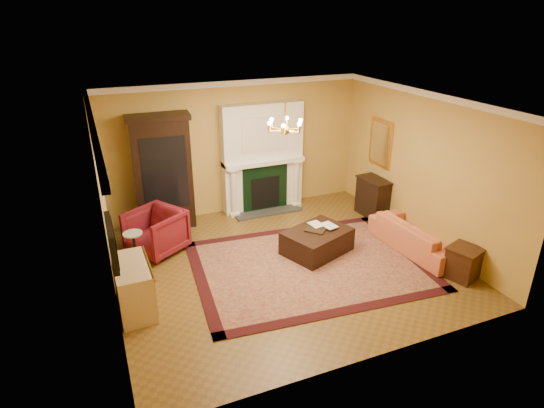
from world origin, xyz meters
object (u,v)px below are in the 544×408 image
wingback_armchair (156,230)px  leather_ottoman (317,241)px  end_table (463,264)px  console_table (373,198)px  china_cabinet (163,175)px  commode (134,287)px  pedestal_table (134,246)px  coral_sofa (417,231)px

wingback_armchair → leather_ottoman: 3.13m
end_table → console_table: (0.06, 2.87, 0.15)m
china_cabinet → end_table: size_ratio=4.21×
end_table → leather_ottoman: end_table is taller
china_cabinet → commode: china_cabinet is taller
leather_ottoman → end_table: bearing=-63.5°
pedestal_table → console_table: (5.33, 0.14, 0.06)m
china_cabinet → leather_ottoman: 3.53m
leather_ottoman → console_table: bearing=7.4°
commode → end_table: 5.60m
pedestal_table → console_table: size_ratio=0.74×
china_cabinet → coral_sofa: 5.31m
commode → wingback_armchair: bearing=69.2°
china_cabinet → coral_sofa: bearing=-30.0°
commode → leather_ottoman: bearing=7.6°
wingback_armchair → coral_sofa: 5.08m
end_table → console_table: 2.88m
pedestal_table → end_table: size_ratio=1.13×
commode → end_table: commode is taller
pedestal_table → console_table: console_table is taller
china_cabinet → console_table: size_ratio=2.76×
end_table → console_table: bearing=88.8°
pedestal_table → console_table: 5.33m
wingback_armchair → end_table: bearing=25.5°
wingback_armchair → commode: 1.85m
wingback_armchair → console_table: wingback_armchair is taller
end_table → console_table: size_ratio=0.66×
commode → console_table: 5.74m
coral_sofa → leather_ottoman: size_ratio=1.66×
commode → china_cabinet: bearing=69.2°
china_cabinet → console_table: china_cabinet is taller
china_cabinet → wingback_armchair: bearing=-105.2°
coral_sofa → console_table: console_table is taller
end_table → pedestal_table: bearing=152.6°
end_table → commode: bearing=166.9°
china_cabinet → console_table: 4.71m
commode → end_table: size_ratio=1.93×
china_cabinet → end_table: (4.41, -4.13, -0.90)m
coral_sofa → console_table: bearing=-8.9°
coral_sofa → leather_ottoman: 1.97m
wingback_armchair → coral_sofa: wingback_armchair is taller
wingback_armchair → end_table: wingback_armchair is taller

